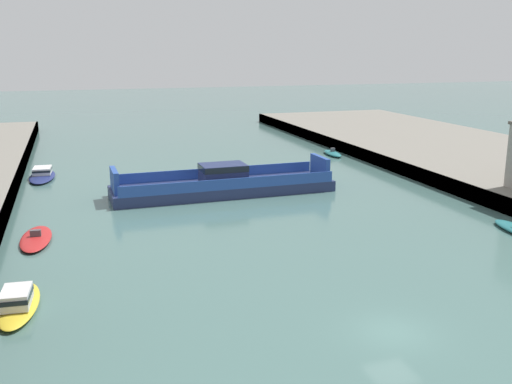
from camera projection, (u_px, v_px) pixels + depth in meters
ground_plane at (393, 332)px, 31.14m from camera, size 400.00×400.00×0.00m
chain_ferry at (223, 184)px, 60.62m from camera, size 23.21×6.37×3.30m
moored_boat_near_right at (18, 302)px, 33.65m from camera, size 2.71×6.90×1.40m
moored_boat_mid_left at (333, 153)px, 82.46m from camera, size 2.06×5.45×1.06m
moored_boat_mid_right at (36, 238)px, 45.80m from camera, size 2.70×6.95×0.91m
moored_boat_far_left at (42, 174)px, 67.98m from camera, size 3.30×8.17×1.22m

